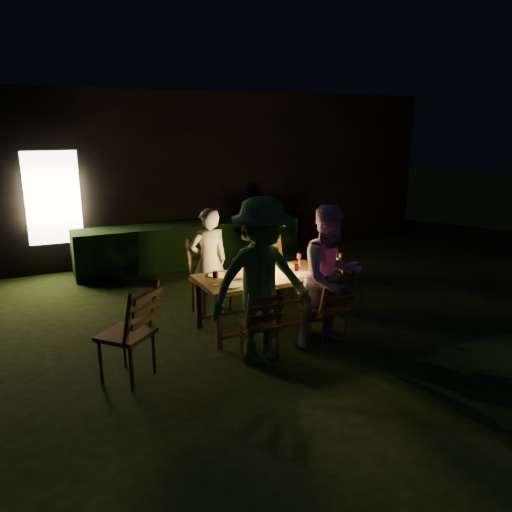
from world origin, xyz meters
name	(u,v)px	position (x,y,z in m)	size (l,w,h in m)	color
garden_envelope	(178,170)	(-0.01, 6.15, 1.58)	(40.00, 40.00, 3.20)	black
dining_table	(265,280)	(-0.52, 0.45, 0.64)	(1.74, 0.90, 0.71)	#50371A
chair_near_left	(260,335)	(-0.95, -0.33, 0.27)	(0.44, 0.46, 0.89)	#50371A
chair_near_right	(327,320)	(-0.04, -0.30, 0.29)	(0.48, 0.51, 0.97)	#50371A
chair_far_left	(211,291)	(-0.99, 1.21, 0.33)	(0.54, 0.57, 1.08)	#50371A
chair_far_right	(274,282)	(0.01, 1.24, 0.32)	(0.51, 0.55, 1.06)	#50371A
chair_end	(342,292)	(0.71, 0.49, 0.29)	(0.49, 0.46, 0.96)	#50371A
chair_spare	(129,350)	(-2.38, -0.22, 0.33)	(0.71, 0.71, 1.09)	#50371A
person_house_side	(209,261)	(-0.99, 1.26, 0.75)	(0.54, 0.36, 1.49)	beige
person_opp_right	(331,277)	(-0.04, -0.35, 0.85)	(0.83, 0.64, 1.70)	#D693CE
person_opp_left	(262,281)	(-0.94, -0.38, 0.93)	(1.20, 0.69, 1.85)	#3A6C36
lantern	(266,262)	(-0.47, 0.51, 0.87)	(0.16, 0.16, 0.35)	white
plate_far_left	(218,275)	(-1.07, 0.66, 0.72)	(0.25, 0.25, 0.01)	white
plate_near_left	(232,285)	(-1.06, 0.22, 0.72)	(0.25, 0.25, 0.01)	white
plate_far_right	(287,266)	(-0.08, 0.69, 0.72)	(0.25, 0.25, 0.01)	white
plate_near_right	(304,274)	(-0.06, 0.25, 0.72)	(0.25, 0.25, 0.01)	white
wineglass_a	(234,266)	(-0.83, 0.72, 0.80)	(0.06, 0.06, 0.18)	#59070F
wineglass_b	(215,278)	(-1.23, 0.31, 0.80)	(0.06, 0.06, 0.18)	#59070F
wineglass_c	(296,271)	(-0.21, 0.18, 0.80)	(0.06, 0.06, 0.18)	#59070F
wineglass_d	(299,260)	(0.10, 0.65, 0.80)	(0.06, 0.06, 0.18)	#59070F
wineglass_e	(268,276)	(-0.61, 0.15, 0.80)	(0.06, 0.06, 0.18)	silver
bottle_table	(247,267)	(-0.77, 0.45, 0.85)	(0.07, 0.07, 0.28)	#0F471E
napkin_left	(266,283)	(-0.66, 0.13, 0.72)	(0.18, 0.14, 0.01)	red
napkin_right	(314,275)	(0.04, 0.17, 0.72)	(0.18, 0.14, 0.01)	red
phone	(229,288)	(-1.13, 0.14, 0.72)	(0.14, 0.07, 0.01)	black
side_table	(258,241)	(0.28, 2.39, 0.68)	(0.58, 0.58, 0.77)	#886044
ice_bucket	(258,229)	(0.28, 2.39, 0.88)	(0.30, 0.30, 0.22)	#A5A8AD
bottle_bucket_a	(257,227)	(0.23, 2.35, 0.93)	(0.07, 0.07, 0.32)	#0F471E
bottle_bucket_b	(260,225)	(0.33, 2.43, 0.93)	(0.07, 0.07, 0.32)	#0F471E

